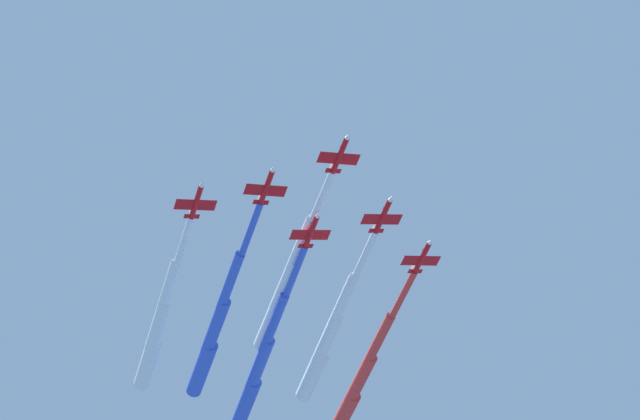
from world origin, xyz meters
TOP-DOWN VIEW (x-y plane):
  - jet_lead at (0.46, 24.20)m, footprint 8.21×62.31m
  - jet_port_inner at (13.19, 33.64)m, footprint 8.68×62.90m
  - jet_starboard_inner at (-10.68, 38.66)m, footprint 8.32×69.42m
  - jet_port_mid at (2.17, 48.50)m, footprint 9.46×70.62m
  - jet_starboard_mid at (25.25, 45.70)m, footprint 8.59×67.43m
  - jet_port_outer at (-22.23, 44.77)m, footprint 8.31×63.72m

SIDE VIEW (x-z plane):
  - jet_port_inner at x=13.19m, z-range 174.48..178.85m
  - jet_starboard_inner at x=-10.68m, z-range 175.17..179.41m
  - jet_starboard_mid at x=25.25m, z-range 175.79..180.11m
  - jet_port_mid at x=2.17m, z-range 176.06..180.41m
  - jet_port_outer at x=-22.23m, z-range 177.27..181.60m
  - jet_lead at x=0.46m, z-range 177.99..182.27m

